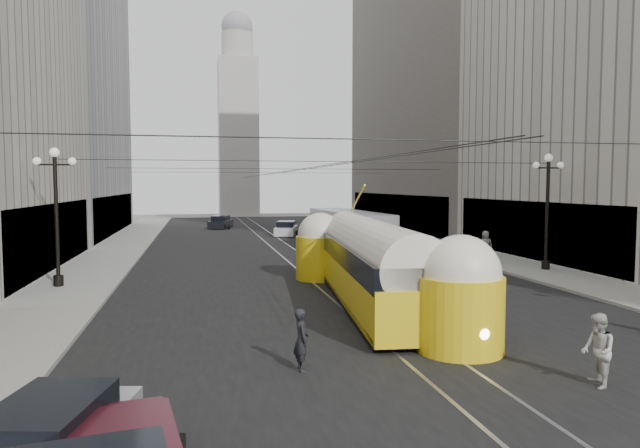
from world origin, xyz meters
name	(u,v)px	position (x,y,z in m)	size (l,w,h in m)	color
ground	(518,426)	(0.00, 0.00, 0.00)	(170.00, 170.00, 0.00)	slate
road	(283,248)	(0.00, 32.50, 0.00)	(20.00, 85.00, 0.02)	black
sidewalk_left	(123,246)	(-12.00, 36.00, 0.07)	(4.00, 72.00, 0.15)	gray
sidewalk_right	(415,240)	(12.00, 36.00, 0.07)	(4.00, 72.00, 0.15)	gray
rail_left	(273,249)	(-0.75, 32.50, 0.00)	(0.12, 85.00, 0.04)	gray
rail_right	(293,248)	(0.75, 32.50, 0.00)	(0.12, 85.00, 0.04)	gray
building_left_far	(46,83)	(-19.99, 48.00, 14.31)	(12.60, 28.60, 28.60)	#999999
building_right_far	(445,78)	(20.00, 48.00, 16.31)	(12.60, 32.60, 32.60)	#514C47
distant_tower	(238,119)	(0.00, 80.00, 14.97)	(6.00, 6.00, 31.36)	#B2AFA8
lamppost_left_mid	(56,208)	(-12.60, 18.00, 3.74)	(1.86, 0.44, 6.37)	black
lamppost_right_mid	(547,204)	(12.60, 18.00, 3.74)	(1.86, 0.44, 6.37)	black
catenary	(286,170)	(0.12, 31.49, 5.88)	(25.00, 72.00, 0.23)	black
streetcar	(371,264)	(0.50, 11.61, 1.69)	(3.82, 15.78, 3.46)	yellow
city_bus	(349,231)	(3.90, 27.83, 1.65)	(3.16, 11.95, 3.01)	#B3B5B9
sedan_silver	(49,444)	(-8.68, -0.24, 0.60)	(2.64, 4.47, 1.32)	#97979B
sedan_white_far	(286,229)	(1.88, 43.13, 0.62)	(2.86, 4.67, 1.38)	white
sedan_dark_far	(221,222)	(-3.82, 53.65, 0.63)	(2.98, 4.74, 1.39)	black
pedestrian_crossing_a	(301,340)	(-3.65, 4.27, 0.82)	(0.60, 0.39, 1.64)	black
pedestrian_crossing_b	(598,350)	(3.08, 1.63, 0.89)	(0.87, 0.67, 1.78)	#B2B0A6
pedestrian_sidewalk_right	(485,245)	(11.26, 22.32, 1.06)	(0.89, 0.54, 1.81)	slate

